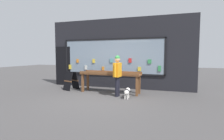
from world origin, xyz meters
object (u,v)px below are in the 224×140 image
(small_dog, at_px, (127,92))
(sandwich_board_sign, at_px, (71,81))
(display_table_main, at_px, (110,76))
(person_browsing, at_px, (117,73))

(small_dog, xyz_separation_m, sandwich_board_sign, (-2.90, 0.81, 0.18))
(display_table_main, xyz_separation_m, person_browsing, (0.49, -0.55, 0.19))
(person_browsing, bearing_deg, display_table_main, 44.64)
(display_table_main, height_order, sandwich_board_sign, display_table_main)
(display_table_main, distance_m, small_dog, 1.29)
(small_dog, bearing_deg, person_browsing, 62.37)
(display_table_main, xyz_separation_m, sandwich_board_sign, (-1.97, 0.06, -0.32))
(sandwich_board_sign, bearing_deg, small_dog, 6.11)
(person_browsing, distance_m, small_dog, 0.84)
(display_table_main, height_order, small_dog, display_table_main)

